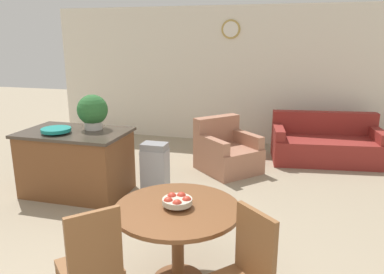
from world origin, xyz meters
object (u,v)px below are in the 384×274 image
(dining_table, at_px, (178,225))
(potted_plant, at_px, (93,111))
(couch, at_px, (326,145))
(armchair, at_px, (227,153))
(trash_bin, at_px, (155,170))
(teal_bowl, at_px, (56,130))
(dining_chair_near_left, at_px, (92,262))
(dining_chair_near_right, at_px, (242,274))
(fruit_bowl, at_px, (177,201))
(kitchen_island, at_px, (77,162))

(dining_table, height_order, potted_plant, potted_plant)
(couch, xyz_separation_m, armchair, (-1.58, -0.92, 0.00))
(trash_bin, distance_m, couch, 3.18)
(teal_bowl, height_order, potted_plant, potted_plant)
(dining_chair_near_left, distance_m, potted_plant, 2.72)
(dining_chair_near_right, height_order, fruit_bowl, dining_chair_near_right)
(dining_chair_near_left, bearing_deg, fruit_bowl, 6.15)
(kitchen_island, relative_size, potted_plant, 2.98)
(dining_chair_near_right, xyz_separation_m, couch, (0.85, 4.37, -0.23))
(dining_chair_near_right, relative_size, teal_bowl, 2.51)
(dining_chair_near_right, distance_m, couch, 4.45)
(dining_chair_near_right, bearing_deg, couch, -57.94)
(kitchen_island, bearing_deg, teal_bowl, -134.84)
(dining_table, distance_m, couch, 4.18)
(dining_table, bearing_deg, armchair, 92.16)
(trash_bin, bearing_deg, armchair, 58.81)
(potted_plant, xyz_separation_m, couch, (3.20, 2.19, -0.85))
(dining_chair_near_right, bearing_deg, potted_plant, 0.31)
(dining_table, distance_m, potted_plant, 2.51)
(couch, bearing_deg, fruit_bowl, -118.20)
(dining_chair_near_left, xyz_separation_m, potted_plant, (-1.28, 2.33, 0.62))
(fruit_bowl, distance_m, armchair, 3.03)
(dining_chair_near_right, xyz_separation_m, kitchen_island, (-2.54, 2.00, -0.07))
(couch, bearing_deg, dining_chair_near_right, -108.66)
(kitchen_island, xyz_separation_m, armchair, (1.82, 1.45, -0.16))
(couch, bearing_deg, teal_bowl, -152.19)
(dining_chair_near_right, relative_size, kitchen_island, 0.68)
(potted_plant, bearing_deg, dining_chair_near_right, -42.77)
(teal_bowl, relative_size, armchair, 0.32)
(dining_table, height_order, dining_chair_near_left, dining_chair_near_left)
(fruit_bowl, relative_size, couch, 0.13)
(dining_chair_near_right, distance_m, fruit_bowl, 0.81)
(potted_plant, distance_m, couch, 3.97)
(kitchen_island, xyz_separation_m, potted_plant, (0.19, 0.18, 0.69))
(couch, bearing_deg, dining_table, -118.18)
(fruit_bowl, distance_m, teal_bowl, 2.50)
(potted_plant, bearing_deg, couch, 34.39)
(dining_table, relative_size, couch, 0.56)
(fruit_bowl, height_order, trash_bin, fruit_bowl)
(dining_chair_near_right, height_order, trash_bin, dining_chair_near_right)
(dining_chair_near_left, bearing_deg, dining_table, 6.03)
(dining_table, bearing_deg, dining_chair_near_right, -37.05)
(dining_table, xyz_separation_m, potted_plant, (-1.74, 1.71, 0.57))
(dining_chair_near_left, distance_m, armchair, 3.62)
(teal_bowl, bearing_deg, kitchen_island, 45.16)
(dining_chair_near_left, height_order, trash_bin, dining_chair_near_left)
(dining_chair_near_right, bearing_deg, dining_chair_near_left, 51.03)
(dining_table, relative_size, fruit_bowl, 4.25)
(fruit_bowl, xyz_separation_m, kitchen_island, (-1.93, 1.53, -0.34))
(dining_chair_near_right, relative_size, fruit_bowl, 3.83)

